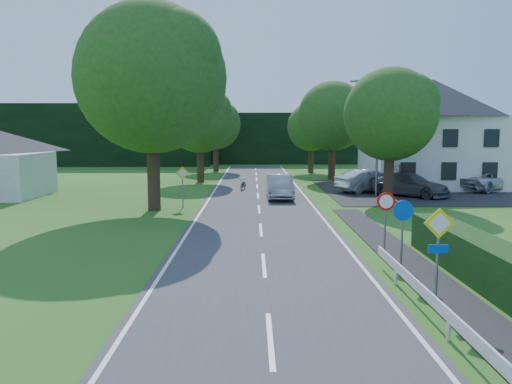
{
  "coord_description": "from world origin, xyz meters",
  "views": [
    {
      "loc": [
        -0.38,
        -4.28,
        4.49
      ],
      "look_at": [
        -0.21,
        18.94,
        1.66
      ],
      "focal_mm": 35.0,
      "sensor_mm": 36.0,
      "label": 1
    }
  ],
  "objects_px": {
    "moving_car": "(280,187)",
    "parasol": "(400,179)",
    "parked_car_silver_b": "(489,181)",
    "streetlight": "(376,132)",
    "motorcycle": "(243,184)",
    "parked_car_grey": "(410,185)",
    "parked_car_silver_a": "(369,181)"
  },
  "relations": [
    {
      "from": "moving_car",
      "to": "parasol",
      "type": "distance_m",
      "value": 8.88
    },
    {
      "from": "parked_car_silver_b",
      "to": "parasol",
      "type": "relative_size",
      "value": 2.32
    },
    {
      "from": "streetlight",
      "to": "parasol",
      "type": "bearing_deg",
      "value": 21.4
    },
    {
      "from": "parked_car_silver_b",
      "to": "streetlight",
      "type": "bearing_deg",
      "value": 74.71
    },
    {
      "from": "motorcycle",
      "to": "moving_car",
      "type": "bearing_deg",
      "value": -53.48
    },
    {
      "from": "moving_car",
      "to": "motorcycle",
      "type": "xyz_separation_m",
      "value": [
        -2.51,
        5.01,
        -0.34
      ]
    },
    {
      "from": "parked_car_grey",
      "to": "parasol",
      "type": "height_order",
      "value": "parasol"
    },
    {
      "from": "moving_car",
      "to": "parked_car_grey",
      "type": "bearing_deg",
      "value": 7.17
    },
    {
      "from": "parked_car_silver_a",
      "to": "parked_car_grey",
      "type": "relative_size",
      "value": 0.94
    },
    {
      "from": "streetlight",
      "to": "parked_car_silver_a",
      "type": "relative_size",
      "value": 1.56
    },
    {
      "from": "streetlight",
      "to": "parked_car_silver_a",
      "type": "bearing_deg",
      "value": 85.64
    },
    {
      "from": "parked_car_silver_b",
      "to": "parasol",
      "type": "distance_m",
      "value": 7.71
    },
    {
      "from": "streetlight",
      "to": "parked_car_grey",
      "type": "bearing_deg",
      "value": -2.6
    },
    {
      "from": "parked_car_grey",
      "to": "parked_car_silver_b",
      "type": "bearing_deg",
      "value": -22.48
    },
    {
      "from": "moving_car",
      "to": "parasol",
      "type": "relative_size",
      "value": 2.02
    },
    {
      "from": "moving_car",
      "to": "parked_car_silver_a",
      "type": "distance_m",
      "value": 7.66
    },
    {
      "from": "motorcycle",
      "to": "parked_car_grey",
      "type": "height_order",
      "value": "parked_car_grey"
    },
    {
      "from": "parked_car_grey",
      "to": "parasol",
      "type": "xyz_separation_m",
      "value": [
        -0.45,
        0.89,
        0.28
      ]
    },
    {
      "from": "parked_car_silver_a",
      "to": "parasol",
      "type": "height_order",
      "value": "parasol"
    },
    {
      "from": "motorcycle",
      "to": "parasol",
      "type": "distance_m",
      "value": 11.52
    },
    {
      "from": "streetlight",
      "to": "parasol",
      "type": "height_order",
      "value": "streetlight"
    },
    {
      "from": "parked_car_silver_b",
      "to": "motorcycle",
      "type": "bearing_deg",
      "value": 54.85
    },
    {
      "from": "parked_car_silver_a",
      "to": "parasol",
      "type": "bearing_deg",
      "value": -153.1
    },
    {
      "from": "moving_car",
      "to": "parked_car_silver_b",
      "type": "height_order",
      "value": "moving_car"
    },
    {
      "from": "moving_car",
      "to": "parasol",
      "type": "height_order",
      "value": "parasol"
    },
    {
      "from": "motorcycle",
      "to": "parasol",
      "type": "xyz_separation_m",
      "value": [
        11.13,
        -2.91,
        0.62
      ]
    },
    {
      "from": "parked_car_silver_a",
      "to": "moving_car",
      "type": "bearing_deg",
      "value": 92.39
    },
    {
      "from": "moving_car",
      "to": "parked_car_grey",
      "type": "distance_m",
      "value": 9.15
    },
    {
      "from": "parked_car_silver_a",
      "to": "parked_car_silver_b",
      "type": "relative_size",
      "value": 0.93
    },
    {
      "from": "streetlight",
      "to": "moving_car",
      "type": "relative_size",
      "value": 1.67
    },
    {
      "from": "motorcycle",
      "to": "parked_car_silver_a",
      "type": "xyz_separation_m",
      "value": [
        9.31,
        -1.49,
        0.4
      ]
    },
    {
      "from": "parked_car_silver_a",
      "to": "parasol",
      "type": "relative_size",
      "value": 2.16
    }
  ]
}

